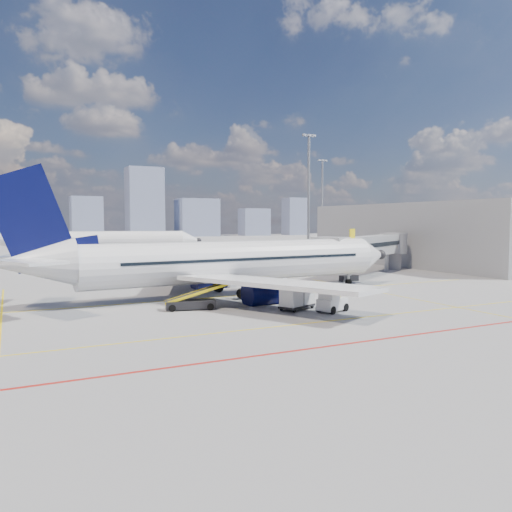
% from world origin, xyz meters
% --- Properties ---
extents(ground, '(420.00, 420.00, 0.00)m').
position_xyz_m(ground, '(0.00, 0.00, 0.00)').
color(ground, gray).
rests_on(ground, ground).
extents(apron_markings, '(90.00, 35.12, 0.01)m').
position_xyz_m(apron_markings, '(-0.58, -3.91, 0.01)').
color(apron_markings, '#D5BC0B').
rests_on(apron_markings, ground).
extents(jet_bridge, '(23.55, 15.78, 6.30)m').
position_xyz_m(jet_bridge, '(23.51, 16.91, 3.74)').
color(jet_bridge, gray).
rests_on(jet_bridge, ground).
extents(terminal_block, '(10.00, 42.00, 10.00)m').
position_xyz_m(terminal_block, '(39.95, 26.00, 5.00)').
color(terminal_block, gray).
rests_on(terminal_block, ground).
extents(floodlight_mast_ne, '(3.20, 0.61, 25.45)m').
position_xyz_m(floodlight_mast_ne, '(38.00, 55.00, 13.59)').
color(floodlight_mast_ne, gray).
rests_on(floodlight_mast_ne, ground).
extents(floodlight_mast_far, '(3.20, 0.61, 25.45)m').
position_xyz_m(floodlight_mast_far, '(65.00, 90.00, 13.59)').
color(floodlight_mast_far, gray).
rests_on(floodlight_mast_far, ground).
extents(distant_skyline, '(248.71, 13.43, 31.27)m').
position_xyz_m(distant_skyline, '(-14.60, 190.00, 11.90)').
color(distant_skyline, slate).
rests_on(distant_skyline, ground).
extents(main_aircraft, '(41.02, 35.72, 11.96)m').
position_xyz_m(main_aircraft, '(-1.09, 8.53, 3.22)').
color(main_aircraft, silver).
rests_on(main_aircraft, ground).
extents(second_aircraft, '(40.03, 34.39, 11.84)m').
position_xyz_m(second_aircraft, '(-4.94, 63.37, 3.22)').
color(second_aircraft, silver).
rests_on(second_aircraft, ground).
extents(baggage_tug, '(2.83, 2.28, 1.74)m').
position_xyz_m(baggage_tug, '(3.35, -3.09, 0.83)').
color(baggage_tug, silver).
rests_on(baggage_tug, ground).
extents(cargo_dolly, '(3.56, 2.63, 1.78)m').
position_xyz_m(cargo_dolly, '(1.49, -0.92, 0.98)').
color(cargo_dolly, black).
rests_on(cargo_dolly, ground).
extents(belt_loader, '(5.84, 2.57, 2.34)m').
position_xyz_m(belt_loader, '(-6.12, 2.84, 0.61)').
color(belt_loader, black).
rests_on(belt_loader, ground).
extents(ramp_worker, '(0.72, 0.76, 1.74)m').
position_xyz_m(ramp_worker, '(4.40, -2.68, 0.87)').
color(ramp_worker, yellow).
rests_on(ramp_worker, ground).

